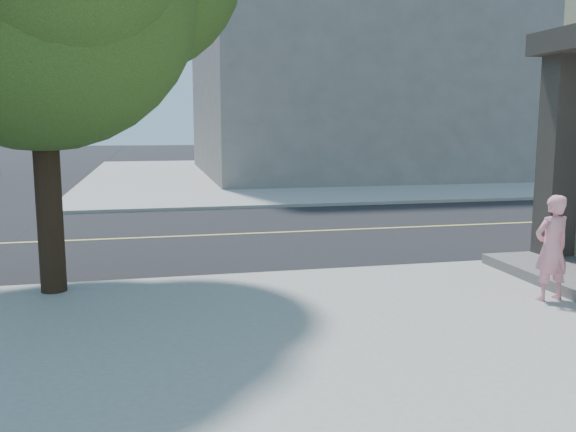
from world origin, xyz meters
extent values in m
plane|color=black|center=(0.00, 0.00, 0.00)|extent=(140.00, 140.00, 0.00)
cube|color=black|center=(0.00, 4.50, 0.01)|extent=(140.00, 9.00, 0.01)
cube|color=#959691|center=(13.50, 21.50, 0.06)|extent=(29.00, 25.00, 0.12)
cube|color=#35302B|center=(9.70, -0.50, 2.22)|extent=(0.55, 0.55, 4.20)
cube|color=slate|center=(14.00, 22.00, 7.12)|extent=(18.00, 16.00, 14.00)
imported|color=pink|center=(8.09, -2.67, 0.93)|extent=(0.62, 0.44, 1.61)
cylinder|color=black|center=(0.65, -0.50, 2.12)|extent=(0.40, 0.40, 4.01)
camera|label=1|loc=(2.25, -10.57, 2.78)|focal=37.98mm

